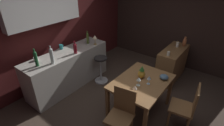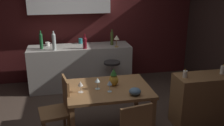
{
  "view_description": "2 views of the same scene",
  "coord_description": "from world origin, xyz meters",
  "px_view_note": "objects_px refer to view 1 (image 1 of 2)",
  "views": [
    {
      "loc": [
        -2.3,
        -1.41,
        2.58
      ],
      "look_at": [
        0.13,
        0.47,
        0.87
      ],
      "focal_mm": 27.27,
      "sensor_mm": 36.0,
      "label": 1
    },
    {
      "loc": [
        -0.5,
        -3.51,
        2.21
      ],
      "look_at": [
        0.28,
        0.31,
        0.92
      ],
      "focal_mm": 40.42,
      "sensor_mm": 36.0,
      "label": 2
    }
  ],
  "objects_px": {
    "wine_bottle_green": "(36,58)",
    "pillar_candle_tall": "(178,44)",
    "cup_white": "(36,59)",
    "chair_near_window": "(121,113)",
    "pillar_candle_short": "(168,54)",
    "bar_stool": "(101,69)",
    "wine_glass_left": "(149,78)",
    "wine_bottle_ruby": "(75,48)",
    "chair_by_doorway": "(186,106)",
    "wine_bottle_clear": "(52,55)",
    "cup_teal": "(61,47)",
    "counter_lamp": "(95,38)",
    "wine_bottle_olive": "(88,38)",
    "wine_glass_right": "(135,88)",
    "wine_glass_center": "(139,79)",
    "fruit_bowl": "(164,77)",
    "vase_copper": "(185,42)",
    "pineapple_centerpiece": "(142,73)",
    "dining_table": "(141,85)",
    "sideboard_cabinet": "(172,64)"
  },
  "relations": [
    {
      "from": "fruit_bowl",
      "to": "cup_white",
      "type": "bearing_deg",
      "value": 117.74
    },
    {
      "from": "chair_by_doorway",
      "to": "vase_copper",
      "type": "xyz_separation_m",
      "value": [
        1.8,
        0.68,
        0.44
      ]
    },
    {
      "from": "wine_bottle_green",
      "to": "cup_teal",
      "type": "distance_m",
      "value": 0.86
    },
    {
      "from": "chair_by_doorway",
      "to": "wine_glass_left",
      "type": "xyz_separation_m",
      "value": [
        -0.12,
        0.69,
        0.37
      ]
    },
    {
      "from": "wine_bottle_clear",
      "to": "counter_lamp",
      "type": "relative_size",
      "value": 1.54
    },
    {
      "from": "fruit_bowl",
      "to": "vase_copper",
      "type": "xyz_separation_m",
      "value": [
        1.61,
        0.15,
        0.15
      ]
    },
    {
      "from": "chair_near_window",
      "to": "wine_bottle_ruby",
      "type": "height_order",
      "value": "wine_bottle_ruby"
    },
    {
      "from": "wine_glass_right",
      "to": "cup_teal",
      "type": "relative_size",
      "value": 1.38
    },
    {
      "from": "wine_bottle_green",
      "to": "pillar_candle_tall",
      "type": "relative_size",
      "value": 2.31
    },
    {
      "from": "wine_bottle_ruby",
      "to": "cup_teal",
      "type": "distance_m",
      "value": 0.46
    },
    {
      "from": "vase_copper",
      "to": "counter_lamp",
      "type": "bearing_deg",
      "value": 129.36
    },
    {
      "from": "bar_stool",
      "to": "counter_lamp",
      "type": "distance_m",
      "value": 0.79
    },
    {
      "from": "wine_glass_left",
      "to": "bar_stool",
      "type": "bearing_deg",
      "value": 77.19
    },
    {
      "from": "chair_near_window",
      "to": "vase_copper",
      "type": "height_order",
      "value": "vase_copper"
    },
    {
      "from": "pillar_candle_tall",
      "to": "counter_lamp",
      "type": "bearing_deg",
      "value": 128.73
    },
    {
      "from": "wine_glass_left",
      "to": "vase_copper",
      "type": "bearing_deg",
      "value": -0.32
    },
    {
      "from": "wine_bottle_ruby",
      "to": "counter_lamp",
      "type": "height_order",
      "value": "wine_bottle_ruby"
    },
    {
      "from": "pillar_candle_tall",
      "to": "vase_copper",
      "type": "relative_size",
      "value": 0.62
    },
    {
      "from": "bar_stool",
      "to": "wine_bottle_clear",
      "type": "xyz_separation_m",
      "value": [
        -1.08,
        0.32,
        0.71
      ]
    },
    {
      "from": "wine_glass_left",
      "to": "wine_bottle_green",
      "type": "height_order",
      "value": "wine_bottle_green"
    },
    {
      "from": "chair_near_window",
      "to": "cup_teal",
      "type": "distance_m",
      "value": 2.2
    },
    {
      "from": "wine_glass_right",
      "to": "vase_copper",
      "type": "height_order",
      "value": "vase_copper"
    },
    {
      "from": "pillar_candle_tall",
      "to": "pillar_candle_short",
      "type": "bearing_deg",
      "value": -179.06
    },
    {
      "from": "chair_near_window",
      "to": "pillar_candle_short",
      "type": "relative_size",
      "value": 7.18
    },
    {
      "from": "dining_table",
      "to": "wine_bottle_ruby",
      "type": "bearing_deg",
      "value": 96.0
    },
    {
      "from": "chair_near_window",
      "to": "wine_bottle_ruby",
      "type": "bearing_deg",
      "value": 71.91
    },
    {
      "from": "wine_bottle_green",
      "to": "cup_white",
      "type": "relative_size",
      "value": 2.93
    },
    {
      "from": "wine_bottle_olive",
      "to": "cup_teal",
      "type": "relative_size",
      "value": 2.78
    },
    {
      "from": "pineapple_centerpiece",
      "to": "wine_bottle_green",
      "type": "distance_m",
      "value": 2.05
    },
    {
      "from": "pineapple_centerpiece",
      "to": "wine_bottle_clear",
      "type": "xyz_separation_m",
      "value": [
        -0.85,
        1.56,
        0.23
      ]
    },
    {
      "from": "wine_bottle_ruby",
      "to": "cup_teal",
      "type": "xyz_separation_m",
      "value": [
        -0.05,
        0.45,
        -0.08
      ]
    },
    {
      "from": "wine_bottle_clear",
      "to": "pillar_candle_short",
      "type": "relative_size",
      "value": 2.88
    },
    {
      "from": "chair_near_window",
      "to": "pillar_candle_short",
      "type": "bearing_deg",
      "value": 0.07
    },
    {
      "from": "dining_table",
      "to": "pillar_candle_short",
      "type": "relative_size",
      "value": 9.09
    },
    {
      "from": "wine_glass_center",
      "to": "pillar_candle_short",
      "type": "relative_size",
      "value": 1.25
    },
    {
      "from": "wine_bottle_green",
      "to": "pineapple_centerpiece",
      "type": "bearing_deg",
      "value": -57.16
    },
    {
      "from": "wine_glass_center",
      "to": "fruit_bowl",
      "type": "xyz_separation_m",
      "value": [
        0.46,
        -0.29,
        -0.08
      ]
    },
    {
      "from": "wine_bottle_ruby",
      "to": "pillar_candle_tall",
      "type": "bearing_deg",
      "value": -40.05
    },
    {
      "from": "wine_bottle_ruby",
      "to": "counter_lamp",
      "type": "distance_m",
      "value": 0.65
    },
    {
      "from": "bar_stool",
      "to": "wine_glass_left",
      "type": "xyz_separation_m",
      "value": [
        -0.33,
        -1.44,
        0.5
      ]
    },
    {
      "from": "wine_glass_right",
      "to": "cup_white",
      "type": "xyz_separation_m",
      "value": [
        -0.5,
        2.08,
        0.08
      ]
    },
    {
      "from": "bar_stool",
      "to": "wine_glass_left",
      "type": "bearing_deg",
      "value": -102.81
    },
    {
      "from": "wine_bottle_ruby",
      "to": "counter_lamp",
      "type": "relative_size",
      "value": 1.2
    },
    {
      "from": "fruit_bowl",
      "to": "wine_bottle_ruby",
      "type": "distance_m",
      "value": 1.99
    },
    {
      "from": "wine_glass_right",
      "to": "pillar_candle_short",
      "type": "xyz_separation_m",
      "value": [
        1.56,
        0.04,
        0.01
      ]
    },
    {
      "from": "wine_bottle_clear",
      "to": "cup_teal",
      "type": "relative_size",
      "value": 3.19
    },
    {
      "from": "dining_table",
      "to": "wine_bottle_ruby",
      "type": "xyz_separation_m",
      "value": [
        -0.17,
        1.62,
        0.38
      ]
    },
    {
      "from": "bar_stool",
      "to": "wine_bottle_olive",
      "type": "relative_size",
      "value": 2.11
    },
    {
      "from": "sideboard_cabinet",
      "to": "pillar_candle_short",
      "type": "relative_size",
      "value": 8.42
    },
    {
      "from": "pillar_candle_tall",
      "to": "pillar_candle_short",
      "type": "height_order",
      "value": "pillar_candle_tall"
    }
  ]
}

